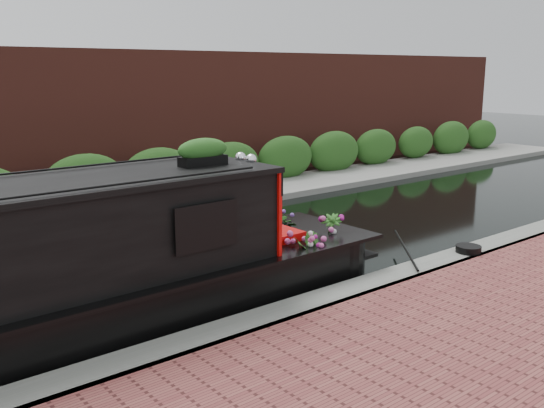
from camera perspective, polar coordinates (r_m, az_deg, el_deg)
ground at (r=11.28m, az=-7.50°, el=-5.34°), size 80.00×80.00×0.00m
near_bank_coping at (r=8.81m, az=4.09°, el=-10.51°), size 40.00×0.60×0.50m
far_bank_path at (r=14.90m, az=-16.05°, el=-1.32°), size 40.00×2.40×0.34m
far_hedge at (r=15.71m, az=-17.35°, el=-0.70°), size 40.00×1.10×2.80m
far_brick_wall at (r=17.64m, az=-19.93°, el=0.53°), size 40.00×1.00×8.00m
rope_fender at (r=11.06m, az=6.67°, el=-4.78°), size 0.33×0.36×0.33m
coiled_mooring_rope at (r=11.40m, az=18.00°, el=-4.05°), size 0.45×0.45×0.12m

